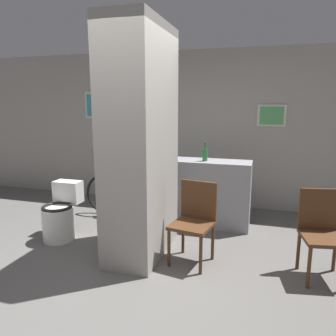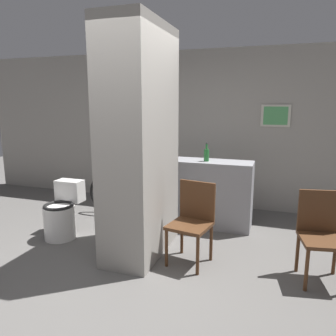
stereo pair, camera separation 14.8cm
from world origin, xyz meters
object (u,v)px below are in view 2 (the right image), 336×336
(chair_by_doorway, at_px, (322,232))
(bottle_tall, at_px, (206,154))
(chair_near_pillar, at_px, (193,219))
(bicycle, at_px, (137,196))
(toilet, at_px, (62,214))

(chair_by_doorway, height_order, bottle_tall, bottle_tall)
(chair_near_pillar, bearing_deg, bicycle, 146.89)
(bottle_tall, bearing_deg, bicycle, 179.02)
(bicycle, xyz_separation_m, bottle_tall, (1.07, -0.02, 0.70))
(chair_near_pillar, xyz_separation_m, bicycle, (-1.16, 1.11, -0.15))
(chair_by_doorway, bearing_deg, bicycle, 146.58)
(toilet, distance_m, bicycle, 1.19)
(toilet, distance_m, bottle_tall, 2.11)
(chair_near_pillar, height_order, bottle_tall, bottle_tall)
(bicycle, relative_size, bottle_tall, 6.31)
(toilet, distance_m, chair_near_pillar, 1.81)
(toilet, xyz_separation_m, bicycle, (0.63, 1.01, 0.04))
(bicycle, height_order, bottle_tall, bottle_tall)
(toilet, xyz_separation_m, chair_near_pillar, (1.80, -0.10, 0.19))
(chair_by_doorway, distance_m, bicycle, 2.70)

